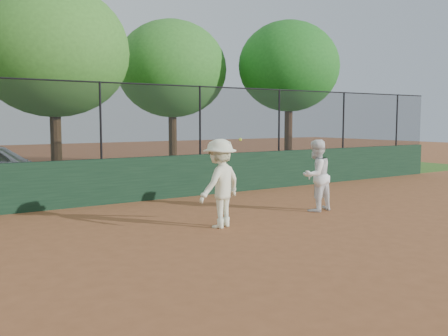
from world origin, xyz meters
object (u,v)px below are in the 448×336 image
player_second (316,175)px  tree_4 (289,67)px  player_main (220,183)px  tree_2 (53,51)px  tree_3 (172,69)px

player_second → tree_4: 10.92m
player_main → tree_2: size_ratio=0.28×
tree_3 → tree_4: 5.14m
tree_3 → tree_2: bearing=-156.5°
player_main → tree_3: tree_3 is taller
player_main → tree_4: bearing=42.5°
tree_3 → player_second: bearing=-99.3°
player_main → tree_2: bearing=96.8°
tree_2 → tree_4: bearing=-0.0°
player_second → tree_2: bearing=-71.0°
tree_2 → tree_3: 6.21m
player_second → tree_4: tree_4 is taller
tree_2 → tree_3: tree_2 is taller
tree_2 → tree_4: size_ratio=1.01×
player_second → tree_2: (-3.95, 8.17, 3.59)m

